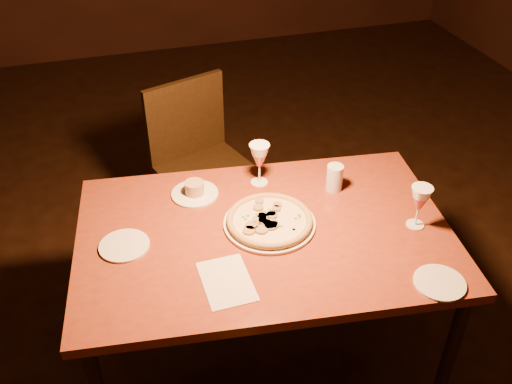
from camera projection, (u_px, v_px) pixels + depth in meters
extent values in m
plane|color=black|center=(259.00, 317.00, 2.78)|extent=(7.00, 7.00, 0.00)
cube|color=maroon|center=(265.00, 235.00, 2.16)|extent=(1.50, 1.07, 0.04)
cylinder|color=black|center=(111.00, 258.00, 2.60)|extent=(0.05, 0.05, 0.71)
cylinder|color=black|center=(448.00, 358.00, 2.15)|extent=(0.05, 0.05, 0.71)
cylinder|color=black|center=(379.00, 228.00, 2.77)|extent=(0.05, 0.05, 0.71)
cube|color=black|center=(209.00, 174.00, 2.94)|extent=(0.56, 0.56, 0.04)
cube|color=black|center=(186.00, 118.00, 2.93)|extent=(0.43, 0.17, 0.42)
cylinder|color=black|center=(199.00, 243.00, 2.88)|extent=(0.04, 0.04, 0.45)
cylinder|color=black|center=(166.00, 207.00, 3.12)|extent=(0.04, 0.04, 0.45)
cylinder|color=black|center=(257.00, 217.00, 3.05)|extent=(0.04, 0.04, 0.45)
cylinder|color=black|center=(221.00, 185.00, 3.29)|extent=(0.04, 0.04, 0.45)
cylinder|color=silver|center=(269.00, 224.00, 2.17)|extent=(0.35, 0.35, 0.01)
cylinder|color=#CAB38B|center=(269.00, 221.00, 2.16)|extent=(0.32, 0.32, 0.01)
torus|color=tan|center=(270.00, 220.00, 2.16)|extent=(0.33, 0.33, 0.03)
cylinder|color=silver|center=(195.00, 194.00, 2.33)|extent=(0.19, 0.19, 0.01)
cylinder|color=tan|center=(194.00, 188.00, 2.31)|extent=(0.08, 0.08, 0.05)
cylinder|color=silver|center=(335.00, 178.00, 2.33)|extent=(0.07, 0.07, 0.11)
cylinder|color=silver|center=(124.00, 246.00, 2.07)|extent=(0.18, 0.18, 0.01)
cylinder|color=silver|center=(440.00, 283.00, 1.92)|extent=(0.18, 0.18, 0.01)
cube|color=beige|center=(227.00, 281.00, 1.93)|extent=(0.17, 0.24, 0.00)
sphere|color=#FF9247|center=(267.00, 20.00, 1.67)|extent=(0.12, 0.12, 0.12)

